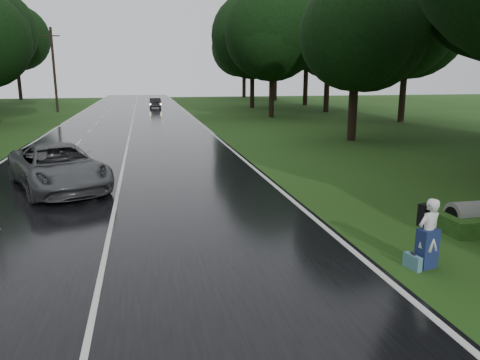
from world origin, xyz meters
The scene contains 12 objects.
ground centered at (0.00, 0.00, 0.00)m, with size 160.00×160.00×0.00m, color #214414.
road centered at (0.00, 20.00, 0.02)m, with size 12.00×140.00×0.04m, color black.
lane_center centered at (0.00, 20.00, 0.04)m, with size 0.12×140.00×0.01m, color silver.
grey_car centered at (-2.13, 7.76, 0.86)m, with size 2.71×5.88×1.63m, color #4A4C4F.
far_car centered at (2.52, 49.59, 0.68)m, with size 1.35×3.88×1.28m, color black.
hitchhiker centered at (7.00, -1.30, 0.73)m, with size 0.65×0.62×1.58m.
suitcase centered at (6.65, -1.34, 0.16)m, with size 0.13×0.46×0.33m, color teal.
culvert centered at (9.90, 0.76, 0.00)m, with size 0.78×0.78×1.56m, color slate.
utility_pole_far centered at (-8.50, 45.71, 0.00)m, with size 1.80×0.28×9.26m, color black, non-canonical shape.
tree_right_d centered at (14.16, 17.67, 0.00)m, with size 7.62×7.62×11.91m, color black, non-canonical shape.
tree_right_e centered at (13.56, 34.74, 0.00)m, with size 8.93×8.93×13.95m, color black, non-canonical shape.
tree_right_f centered at (14.76, 48.17, 0.00)m, with size 9.40×9.40×14.69m, color black, non-canonical shape.
Camera 1 is at (1.04, -9.71, 4.16)m, focal length 34.21 mm.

